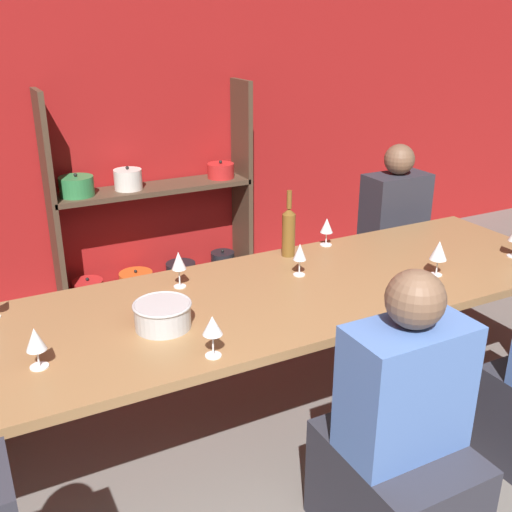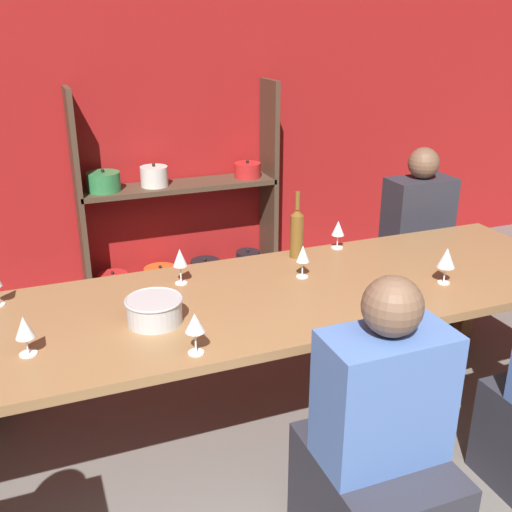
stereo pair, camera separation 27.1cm
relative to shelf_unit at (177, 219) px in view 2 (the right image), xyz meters
The scene contains 13 objects.
wall_back_red 0.90m from the shelf_unit, 138.75° to the left, with size 8.80×0.06×2.70m.
shelf_unit is the anchor object (origin of this frame).
dining_table 1.85m from the shelf_unit, 91.91° to the right, with size 3.17×0.93×0.72m.
mixing_bowl 2.02m from the shelf_unit, 106.60° to the right, with size 0.24×0.24×0.11m.
wine_bottle_green 1.54m from the shelf_unit, 79.79° to the right, with size 0.07×0.07×0.35m.
wine_glass_red_a 2.20m from the shelf_unit, 69.23° to the right, with size 0.08×0.08×0.17m.
wine_glass_red_b 2.30m from the shelf_unit, 102.32° to the right, with size 0.07×0.07×0.16m.
wine_glass_red_c 1.57m from the shelf_unit, 69.93° to the right, with size 0.07×0.07×0.15m.
wine_glass_white_b 1.77m from the shelf_unit, 83.95° to the right, with size 0.06×0.06×0.16m.
wine_glass_empty_a 2.29m from the shelf_unit, 117.96° to the right, with size 0.07×0.07×0.16m.
wine_glass_red_e 1.67m from the shelf_unit, 103.33° to the right, with size 0.07×0.07×0.17m.
person_near_a 2.67m from the shelf_unit, 89.06° to the right, with size 0.44×0.55×1.12m.
person_far_a 1.70m from the shelf_unit, 39.49° to the right, with size 0.42×0.52×1.14m.
Camera 2 is at (-0.75, -0.46, 1.87)m, focal length 42.00 mm.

